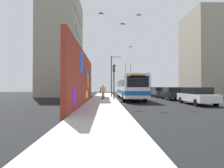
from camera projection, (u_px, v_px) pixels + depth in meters
ground_plane at (118, 102)px, 19.79m from camera, size 80.00×80.00×0.00m
sidewalk_slab at (103, 101)px, 19.74m from camera, size 48.00×3.20×0.15m
graffiti_wall at (83, 79)px, 16.14m from camera, size 14.85×0.32×4.67m
building_far_left at (62, 47)px, 32.39m from camera, size 9.92×6.26×17.44m
building_far_right at (208, 55)px, 32.55m from camera, size 8.78×7.22×14.81m
city_bus at (130, 86)px, 23.65m from camera, size 12.25×2.58×4.87m
parked_car_white at (197, 95)px, 16.58m from camera, size 4.62×1.87×1.58m
parked_car_black at (173, 93)px, 22.57m from camera, size 4.12×1.92×1.58m
parked_car_dark_gray at (159, 92)px, 28.51m from camera, size 4.16×1.75×1.58m
parked_car_navy at (150, 91)px, 34.11m from camera, size 4.71×1.88×1.58m
pedestrian_midblock at (103, 91)px, 21.36m from camera, size 0.22×0.75×1.68m
traffic_light at (114, 76)px, 21.32m from camera, size 0.49×0.28×4.12m
street_lamp at (113, 73)px, 27.54m from camera, size 0.44×1.91×6.17m
flying_pigeons at (123, 26)px, 18.67m from camera, size 6.67×4.18×2.52m
curbside_puddle at (124, 102)px, 19.03m from camera, size 1.57×1.57×0.00m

